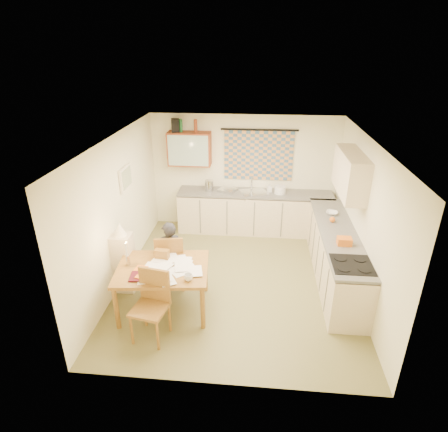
# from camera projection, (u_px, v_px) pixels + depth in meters

# --- Properties ---
(floor) EXTENTS (4.00, 4.50, 0.02)m
(floor) POSITION_uv_depth(u_px,v_px,m) (237.00, 280.00, 6.63)
(floor) COLOR brown
(floor) RESTS_ON ground
(ceiling) EXTENTS (4.00, 4.50, 0.02)m
(ceiling) POSITION_uv_depth(u_px,v_px,m) (239.00, 139.00, 5.57)
(ceiling) COLOR white
(ceiling) RESTS_ON floor
(wall_back) EXTENTS (4.00, 0.02, 2.50)m
(wall_back) POSITION_uv_depth(u_px,v_px,m) (244.00, 173.00, 8.14)
(wall_back) COLOR #F8F2C8
(wall_back) RESTS_ON floor
(wall_front) EXTENTS (4.00, 0.02, 2.50)m
(wall_front) POSITION_uv_depth(u_px,v_px,m) (225.00, 302.00, 4.06)
(wall_front) COLOR #F8F2C8
(wall_front) RESTS_ON floor
(wall_left) EXTENTS (0.02, 4.50, 2.50)m
(wall_left) POSITION_uv_depth(u_px,v_px,m) (118.00, 211.00, 6.27)
(wall_left) COLOR #F8F2C8
(wall_left) RESTS_ON floor
(wall_right) EXTENTS (0.02, 4.50, 2.50)m
(wall_right) POSITION_uv_depth(u_px,v_px,m) (364.00, 221.00, 5.93)
(wall_right) COLOR #F8F2C8
(wall_right) RESTS_ON floor
(window_blind) EXTENTS (1.45, 0.03, 1.05)m
(window_blind) POSITION_uv_depth(u_px,v_px,m) (259.00, 156.00, 7.91)
(window_blind) COLOR #3D6182
(window_blind) RESTS_ON wall_back
(curtain_rod) EXTENTS (1.60, 0.04, 0.04)m
(curtain_rod) POSITION_uv_depth(u_px,v_px,m) (260.00, 130.00, 7.67)
(curtain_rod) COLOR black
(curtain_rod) RESTS_ON wall_back
(wall_cabinet) EXTENTS (0.90, 0.34, 0.70)m
(wall_cabinet) POSITION_uv_depth(u_px,v_px,m) (190.00, 149.00, 7.85)
(wall_cabinet) COLOR maroon
(wall_cabinet) RESTS_ON wall_back
(wall_cabinet_glass) EXTENTS (0.84, 0.02, 0.64)m
(wall_cabinet_glass) POSITION_uv_depth(u_px,v_px,m) (188.00, 151.00, 7.70)
(wall_cabinet_glass) COLOR #99B2A5
(wall_cabinet_glass) RESTS_ON wall_back
(upper_cabinet_right) EXTENTS (0.34, 1.30, 0.70)m
(upper_cabinet_right) POSITION_uv_depth(u_px,v_px,m) (350.00, 173.00, 6.19)
(upper_cabinet_right) COLOR beige
(upper_cabinet_right) RESTS_ON wall_right
(framed_print) EXTENTS (0.04, 0.50, 0.40)m
(framed_print) POSITION_uv_depth(u_px,v_px,m) (125.00, 178.00, 6.44)
(framed_print) COLOR #F9ECCF
(framed_print) RESTS_ON wall_left
(print_canvas) EXTENTS (0.01, 0.42, 0.32)m
(print_canvas) POSITION_uv_depth(u_px,v_px,m) (127.00, 178.00, 6.44)
(print_canvas) COLOR beige
(print_canvas) RESTS_ON wall_left
(counter_back) EXTENTS (3.30, 0.62, 0.92)m
(counter_back) POSITION_uv_depth(u_px,v_px,m) (254.00, 212.00, 8.18)
(counter_back) COLOR beige
(counter_back) RESTS_ON floor
(counter_right) EXTENTS (0.62, 2.95, 0.92)m
(counter_right) POSITION_uv_depth(u_px,v_px,m) (335.00, 255.00, 6.51)
(counter_right) COLOR beige
(counter_right) RESTS_ON floor
(stove) EXTENTS (0.60, 0.60, 0.93)m
(stove) POSITION_uv_depth(u_px,v_px,m) (348.00, 291.00, 5.55)
(stove) COLOR white
(stove) RESTS_ON floor
(sink) EXTENTS (0.67, 0.61, 0.10)m
(sink) POSITION_uv_depth(u_px,v_px,m) (254.00, 194.00, 8.00)
(sink) COLOR silver
(sink) RESTS_ON counter_back
(tap) EXTENTS (0.04, 0.04, 0.28)m
(tap) POSITION_uv_depth(u_px,v_px,m) (252.00, 183.00, 8.09)
(tap) COLOR silver
(tap) RESTS_ON counter_back
(dish_rack) EXTENTS (0.43, 0.40, 0.06)m
(dish_rack) POSITION_uv_depth(u_px,v_px,m) (228.00, 190.00, 8.02)
(dish_rack) COLOR silver
(dish_rack) RESTS_ON counter_back
(kettle) EXTENTS (0.19, 0.19, 0.24)m
(kettle) POSITION_uv_depth(u_px,v_px,m) (209.00, 186.00, 8.01)
(kettle) COLOR silver
(kettle) RESTS_ON counter_back
(mixing_bowl) EXTENTS (0.26, 0.26, 0.16)m
(mixing_bowl) POSITION_uv_depth(u_px,v_px,m) (280.00, 190.00, 7.90)
(mixing_bowl) COLOR white
(mixing_bowl) RESTS_ON counter_back
(soap_bottle) EXTENTS (0.14, 0.14, 0.18)m
(soap_bottle) POSITION_uv_depth(u_px,v_px,m) (269.00, 188.00, 7.96)
(soap_bottle) COLOR white
(soap_bottle) RESTS_ON counter_back
(bowl) EXTENTS (0.31, 0.31, 0.05)m
(bowl) POSITION_uv_depth(u_px,v_px,m) (332.00, 213.00, 6.95)
(bowl) COLOR white
(bowl) RESTS_ON counter_right
(orange_bag) EXTENTS (0.22, 0.16, 0.12)m
(orange_bag) POSITION_uv_depth(u_px,v_px,m) (344.00, 241.00, 5.88)
(orange_bag) COLOR orange
(orange_bag) RESTS_ON counter_right
(fruit_orange) EXTENTS (0.10, 0.10, 0.10)m
(fruit_orange) POSITION_uv_depth(u_px,v_px,m) (332.00, 219.00, 6.63)
(fruit_orange) COLOR orange
(fruit_orange) RESTS_ON counter_right
(speaker) EXTENTS (0.20, 0.23, 0.26)m
(speaker) POSITION_uv_depth(u_px,v_px,m) (175.00, 125.00, 7.67)
(speaker) COLOR black
(speaker) RESTS_ON wall_cabinet
(bottle_green) EXTENTS (0.07, 0.07, 0.26)m
(bottle_green) POSITION_uv_depth(u_px,v_px,m) (181.00, 126.00, 7.66)
(bottle_green) COLOR #195926
(bottle_green) RESTS_ON wall_cabinet
(bottle_brown) EXTENTS (0.08, 0.08, 0.26)m
(bottle_brown) POSITION_uv_depth(u_px,v_px,m) (196.00, 126.00, 7.64)
(bottle_brown) COLOR maroon
(bottle_brown) RESTS_ON wall_cabinet
(dining_table) EXTENTS (1.46, 1.16, 0.75)m
(dining_table) POSITION_uv_depth(u_px,v_px,m) (164.00, 288.00, 5.77)
(dining_table) COLOR brown
(dining_table) RESTS_ON floor
(chair_far) EXTENTS (0.53, 0.53, 1.01)m
(chair_far) POSITION_uv_depth(u_px,v_px,m) (171.00, 270.00, 6.34)
(chair_far) COLOR brown
(chair_far) RESTS_ON floor
(chair_near) EXTENTS (0.54, 0.54, 1.01)m
(chair_near) POSITION_uv_depth(u_px,v_px,m) (151.00, 318.00, 5.22)
(chair_near) COLOR brown
(chair_near) RESTS_ON floor
(person) EXTENTS (0.66, 0.62, 1.23)m
(person) POSITION_uv_depth(u_px,v_px,m) (170.00, 256.00, 6.18)
(person) COLOR black
(person) RESTS_ON floor
(shelf_stand) EXTENTS (0.32, 0.30, 1.03)m
(shelf_stand) POSITION_uv_depth(u_px,v_px,m) (124.00, 263.00, 6.17)
(shelf_stand) COLOR beige
(shelf_stand) RESTS_ON floor
(lampshade) EXTENTS (0.20, 0.20, 0.22)m
(lampshade) POSITION_uv_depth(u_px,v_px,m) (120.00, 229.00, 5.91)
(lampshade) COLOR #F9ECCF
(lampshade) RESTS_ON shelf_stand
(letter_rack) EXTENTS (0.23, 0.12, 0.16)m
(letter_rack) POSITION_uv_depth(u_px,v_px,m) (162.00, 254.00, 5.80)
(letter_rack) COLOR brown
(letter_rack) RESTS_ON dining_table
(mug) EXTENTS (0.14, 0.14, 0.10)m
(mug) POSITION_uv_depth(u_px,v_px,m) (188.00, 277.00, 5.28)
(mug) COLOR white
(mug) RESTS_ON dining_table
(magazine) EXTENTS (0.25, 0.30, 0.02)m
(magazine) POSITION_uv_depth(u_px,v_px,m) (130.00, 276.00, 5.37)
(magazine) COLOR maroon
(magazine) RESTS_ON dining_table
(book) EXTENTS (0.25, 0.30, 0.02)m
(book) POSITION_uv_depth(u_px,v_px,m) (134.00, 270.00, 5.54)
(book) COLOR orange
(book) RESTS_ON dining_table
(orange_box) EXTENTS (0.13, 0.10, 0.04)m
(orange_box) POSITION_uv_depth(u_px,v_px,m) (140.00, 278.00, 5.33)
(orange_box) COLOR orange
(orange_box) RESTS_ON dining_table
(eyeglasses) EXTENTS (0.14, 0.07, 0.02)m
(eyeglasses) POSITION_uv_depth(u_px,v_px,m) (168.00, 279.00, 5.31)
(eyeglasses) COLOR black
(eyeglasses) RESTS_ON dining_table
(candle_holder) EXTENTS (0.07, 0.07, 0.18)m
(candle_holder) POSITION_uv_depth(u_px,v_px,m) (128.00, 260.00, 5.63)
(candle_holder) COLOR silver
(candle_holder) RESTS_ON dining_table
(candle) EXTENTS (0.03, 0.03, 0.22)m
(candle) POSITION_uv_depth(u_px,v_px,m) (126.00, 250.00, 5.51)
(candle) COLOR white
(candle) RESTS_ON dining_table
(candle_flame) EXTENTS (0.02, 0.02, 0.02)m
(candle_flame) POSITION_uv_depth(u_px,v_px,m) (126.00, 242.00, 5.47)
(candle_flame) COLOR #FFCC66
(candle_flame) RESTS_ON dining_table
(papers) EXTENTS (0.97, 0.97, 0.03)m
(papers) POSITION_uv_depth(u_px,v_px,m) (173.00, 267.00, 5.59)
(papers) COLOR white
(papers) RESTS_ON dining_table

